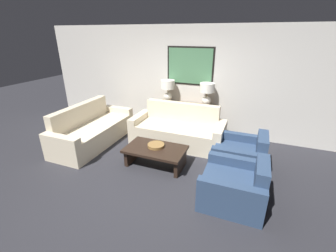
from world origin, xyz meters
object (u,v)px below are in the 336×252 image
at_px(table_lamp_right, 207,92).
at_px(coffee_table, 155,152).
at_px(couch_by_side, 92,131).
at_px(armchair_near_camera, 235,187).
at_px(console_table, 186,119).
at_px(armchair_near_back_wall, 241,156).
at_px(table_lamp_left, 168,88).
at_px(decorative_bowl, 156,145).
at_px(couch_by_back_wall, 178,131).

distance_m(table_lamp_right, coffee_table, 2.02).
xyz_separation_m(couch_by_side, armchair_near_camera, (3.38, -0.87, -0.04)).
distance_m(console_table, armchair_near_back_wall, 1.93).
height_order(table_lamp_left, decorative_bowl, table_lamp_left).
relative_size(couch_by_side, coffee_table, 1.84).
xyz_separation_m(table_lamp_left, coffee_table, (0.42, -1.73, -0.87)).
distance_m(console_table, coffee_table, 1.73).
distance_m(console_table, table_lamp_left, 0.91).
bearing_deg(decorative_bowl, coffee_table, -77.76).
bearing_deg(couch_by_back_wall, armchair_near_back_wall, -22.04).
relative_size(couch_by_side, decorative_bowl, 6.52).
distance_m(table_lamp_left, coffee_table, 1.98).
xyz_separation_m(decorative_bowl, armchair_near_camera, (1.58, -0.56, -0.14)).
distance_m(decorative_bowl, armchair_near_back_wall, 1.65).
xyz_separation_m(couch_by_side, armchair_near_back_wall, (3.38, 0.12, -0.04)).
height_order(coffee_table, armchair_near_back_wall, armchair_near_back_wall).
height_order(couch_by_back_wall, armchair_near_back_wall, couch_by_back_wall).
xyz_separation_m(table_lamp_right, armchair_near_back_wall, (0.98, -1.23, -0.89)).
relative_size(console_table, couch_by_back_wall, 0.68).
xyz_separation_m(decorative_bowl, armchair_near_back_wall, (1.58, 0.44, -0.14)).
relative_size(table_lamp_left, coffee_table, 0.48).
bearing_deg(armchair_near_back_wall, table_lamp_left, 148.28).
xyz_separation_m(couch_by_back_wall, coffee_table, (-0.08, -1.10, -0.02)).
bearing_deg(couch_by_back_wall, table_lamp_left, 128.70).
relative_size(armchair_near_back_wall, armchair_near_camera, 1.00).
height_order(table_lamp_left, coffee_table, table_lamp_left).
bearing_deg(console_table, couch_by_back_wall, -90.00).
height_order(table_lamp_right, armchair_near_camera, table_lamp_right).
bearing_deg(coffee_table, couch_by_back_wall, 85.71).
distance_m(coffee_table, decorative_bowl, 0.14).
height_order(decorative_bowl, armchair_near_back_wall, armchair_near_back_wall).
distance_m(table_lamp_left, table_lamp_right, 1.00).
xyz_separation_m(couch_by_side, coffee_table, (1.81, -0.37, -0.02)).
bearing_deg(couch_by_side, console_table, 35.52).
bearing_deg(armchair_near_camera, coffee_table, 162.39).
distance_m(couch_by_back_wall, decorative_bowl, 1.05).
height_order(console_table, table_lamp_left, table_lamp_left).
distance_m(console_table, table_lamp_right, 0.91).
bearing_deg(coffee_table, console_table, 87.27).
bearing_deg(coffee_table, armchair_near_back_wall, 17.61).
height_order(console_table, armchair_near_camera, console_table).
bearing_deg(armchair_near_back_wall, console_table, 140.41).
bearing_deg(decorative_bowl, console_table, 86.73).
height_order(table_lamp_left, couch_by_side, table_lamp_left).
bearing_deg(coffee_table, couch_by_side, 168.35).
bearing_deg(decorative_bowl, couch_by_side, 170.08).
bearing_deg(couch_by_back_wall, table_lamp_right, 51.30).
height_order(armchair_near_back_wall, armchair_near_camera, same).
bearing_deg(table_lamp_right, couch_by_side, -150.57).
bearing_deg(table_lamp_left, decorative_bowl, -76.28).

